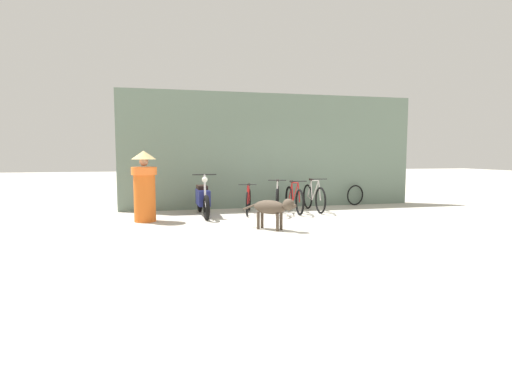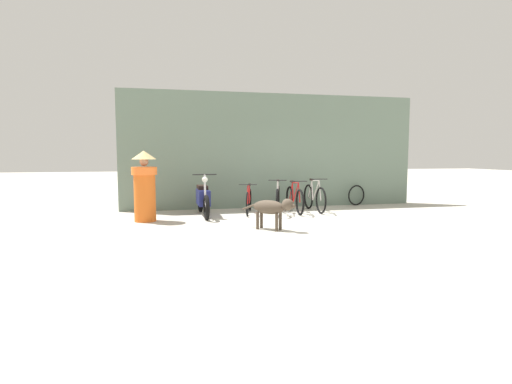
{
  "view_description": "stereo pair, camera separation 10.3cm",
  "coord_description": "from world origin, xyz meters",
  "px_view_note": "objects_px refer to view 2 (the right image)",
  "views": [
    {
      "loc": [
        -3.2,
        -8.24,
        1.55
      ],
      "look_at": [
        -1.0,
        1.04,
        0.65
      ],
      "focal_mm": 28.0,
      "sensor_mm": 36.0,
      "label": 1
    },
    {
      "loc": [
        -3.1,
        -8.26,
        1.55
      ],
      "look_at": [
        -1.0,
        1.04,
        0.65
      ],
      "focal_mm": 28.0,
      "sensor_mm": 36.0,
      "label": 2
    }
  ],
  "objects_px": {
    "bicycle_3": "(314,198)",
    "bicycle_0": "(249,201)",
    "spare_tire_left": "(356,195)",
    "bicycle_1": "(278,199)",
    "stray_dog": "(272,208)",
    "person_in_robes": "(145,185)",
    "bicycle_2": "(295,199)",
    "motorcycle": "(203,199)"
  },
  "relations": [
    {
      "from": "bicycle_0",
      "to": "stray_dog",
      "type": "xyz_separation_m",
      "value": [
        -0.01,
        -2.4,
        0.13
      ]
    },
    {
      "from": "bicycle_3",
      "to": "motorcycle",
      "type": "height_order",
      "value": "motorcycle"
    },
    {
      "from": "bicycle_0",
      "to": "person_in_robes",
      "type": "bearing_deg",
      "value": -59.1
    },
    {
      "from": "spare_tire_left",
      "to": "motorcycle",
      "type": "bearing_deg",
      "value": -167.54
    },
    {
      "from": "stray_dog",
      "to": "person_in_robes",
      "type": "height_order",
      "value": "person_in_robes"
    },
    {
      "from": "bicycle_0",
      "to": "bicycle_1",
      "type": "height_order",
      "value": "bicycle_1"
    },
    {
      "from": "bicycle_0",
      "to": "spare_tire_left",
      "type": "height_order",
      "value": "bicycle_0"
    },
    {
      "from": "bicycle_1",
      "to": "bicycle_3",
      "type": "height_order",
      "value": "same"
    },
    {
      "from": "spare_tire_left",
      "to": "bicycle_0",
      "type": "bearing_deg",
      "value": -165.88
    },
    {
      "from": "motorcycle",
      "to": "stray_dog",
      "type": "distance_m",
      "value": 2.55
    },
    {
      "from": "bicycle_0",
      "to": "spare_tire_left",
      "type": "relative_size",
      "value": 2.46
    },
    {
      "from": "bicycle_0",
      "to": "motorcycle",
      "type": "xyz_separation_m",
      "value": [
        -1.21,
        -0.16,
        0.1
      ]
    },
    {
      "from": "bicycle_2",
      "to": "bicycle_0",
      "type": "bearing_deg",
      "value": -93.36
    },
    {
      "from": "motorcycle",
      "to": "stray_dog",
      "type": "xyz_separation_m",
      "value": [
        1.21,
        -2.24,
        0.03
      ]
    },
    {
      "from": "bicycle_2",
      "to": "bicycle_3",
      "type": "bearing_deg",
      "value": 104.21
    },
    {
      "from": "motorcycle",
      "to": "person_in_robes",
      "type": "xyz_separation_m",
      "value": [
        -1.39,
        -0.54,
        0.41
      ]
    },
    {
      "from": "stray_dog",
      "to": "spare_tire_left",
      "type": "xyz_separation_m",
      "value": [
        3.54,
        3.29,
        -0.15
      ]
    },
    {
      "from": "bicycle_3",
      "to": "spare_tire_left",
      "type": "height_order",
      "value": "bicycle_3"
    },
    {
      "from": "spare_tire_left",
      "to": "bicycle_1",
      "type": "bearing_deg",
      "value": -158.99
    },
    {
      "from": "bicycle_0",
      "to": "bicycle_2",
      "type": "bearing_deg",
      "value": 100.03
    },
    {
      "from": "person_in_robes",
      "to": "bicycle_1",
      "type": "bearing_deg",
      "value": -166.25
    },
    {
      "from": "stray_dog",
      "to": "spare_tire_left",
      "type": "bearing_deg",
      "value": 87.25
    },
    {
      "from": "bicycle_1",
      "to": "bicycle_2",
      "type": "relative_size",
      "value": 1.01
    },
    {
      "from": "bicycle_0",
      "to": "person_in_robes",
      "type": "height_order",
      "value": "person_in_robes"
    },
    {
      "from": "stray_dog",
      "to": "bicycle_1",
      "type": "bearing_deg",
      "value": 115.75
    },
    {
      "from": "bicycle_3",
      "to": "person_in_robes",
      "type": "height_order",
      "value": "person_in_robes"
    },
    {
      "from": "bicycle_2",
      "to": "bicycle_3",
      "type": "relative_size",
      "value": 0.99
    },
    {
      "from": "bicycle_0",
      "to": "bicycle_1",
      "type": "bearing_deg",
      "value": 91.98
    },
    {
      "from": "bicycle_3",
      "to": "bicycle_0",
      "type": "bearing_deg",
      "value": -89.34
    },
    {
      "from": "person_in_robes",
      "to": "bicycle_2",
      "type": "bearing_deg",
      "value": -166.5
    },
    {
      "from": "bicycle_2",
      "to": "spare_tire_left",
      "type": "distance_m",
      "value": 2.52
    },
    {
      "from": "bicycle_0",
      "to": "stray_dog",
      "type": "relative_size",
      "value": 1.59
    },
    {
      "from": "bicycle_2",
      "to": "person_in_robes",
      "type": "xyz_separation_m",
      "value": [
        -3.83,
        -0.57,
        0.5
      ]
    },
    {
      "from": "bicycle_1",
      "to": "bicycle_2",
      "type": "distance_m",
      "value": 0.49
    },
    {
      "from": "motorcycle",
      "to": "stray_dog",
      "type": "relative_size",
      "value": 2.08
    },
    {
      "from": "bicycle_3",
      "to": "stray_dog",
      "type": "relative_size",
      "value": 1.74
    },
    {
      "from": "bicycle_1",
      "to": "bicycle_3",
      "type": "bearing_deg",
      "value": 117.09
    },
    {
      "from": "motorcycle",
      "to": "bicycle_1",
      "type": "bearing_deg",
      "value": 88.17
    },
    {
      "from": "bicycle_3",
      "to": "spare_tire_left",
      "type": "xyz_separation_m",
      "value": [
        1.7,
        0.89,
        -0.06
      ]
    },
    {
      "from": "bicycle_0",
      "to": "bicycle_2",
      "type": "xyz_separation_m",
      "value": [
        1.22,
        -0.13,
        0.02
      ]
    },
    {
      "from": "bicycle_2",
      "to": "motorcycle",
      "type": "xyz_separation_m",
      "value": [
        -2.44,
        -0.03,
        0.08
      ]
    },
    {
      "from": "bicycle_2",
      "to": "motorcycle",
      "type": "height_order",
      "value": "motorcycle"
    }
  ]
}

